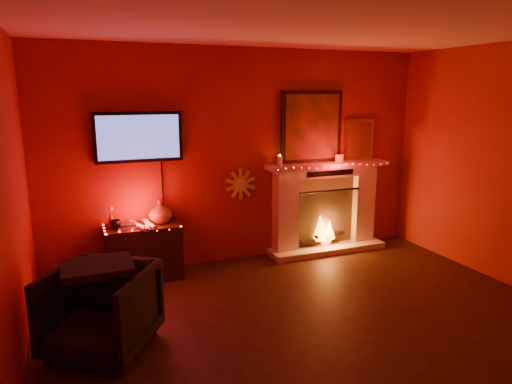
% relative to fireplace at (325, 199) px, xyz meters
% --- Properties ---
extents(room, '(5.00, 5.00, 5.00)m').
position_rel_fireplace_xyz_m(room, '(-1.14, -2.39, 0.63)').
color(room, black).
rests_on(room, ground).
extents(floor, '(5.00, 5.00, 0.00)m').
position_rel_fireplace_xyz_m(floor, '(-1.14, -2.39, -0.72)').
color(floor, black).
rests_on(floor, ground).
extents(fireplace, '(1.72, 0.40, 2.18)m').
position_rel_fireplace_xyz_m(fireplace, '(0.00, 0.00, 0.00)').
color(fireplace, beige).
rests_on(fireplace, floor).
extents(tv, '(1.00, 0.07, 1.24)m').
position_rel_fireplace_xyz_m(tv, '(-2.44, 0.06, 0.92)').
color(tv, black).
rests_on(tv, room).
extents(sunburst_clock, '(0.40, 0.03, 0.40)m').
position_rel_fireplace_xyz_m(sunburst_clock, '(-1.19, 0.09, 0.28)').
color(sunburst_clock, yellow).
rests_on(sunburst_clock, room).
extents(console_table, '(0.85, 0.51, 0.93)m').
position_rel_fireplace_xyz_m(console_table, '(-2.47, -0.13, -0.35)').
color(console_table, black).
rests_on(console_table, floor).
extents(armchair, '(1.10, 1.11, 0.74)m').
position_rel_fireplace_xyz_m(armchair, '(-3.03, -1.56, -0.36)').
color(armchair, black).
rests_on(armchair, floor).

